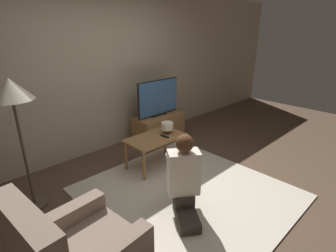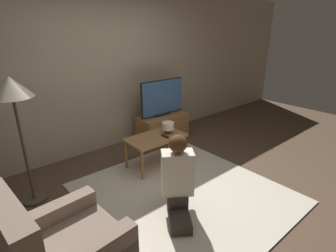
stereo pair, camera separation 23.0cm
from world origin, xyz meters
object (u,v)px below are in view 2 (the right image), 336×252
person_kneeling (178,177)px  table_lamp (168,127)px  coffee_table (156,140)px  tv (162,98)px  floor_lamp (12,95)px

person_kneeling → table_lamp: (0.72, 1.01, 0.10)m
coffee_table → table_lamp: table_lamp is taller
coffee_table → person_kneeling: person_kneeling is taller
tv → floor_lamp: 2.44m
floor_lamp → table_lamp: 2.05m
tv → coffee_table: 1.05m
coffee_table → table_lamp: bearing=-3.7°
tv → floor_lamp: floor_lamp is taller
floor_lamp → table_lamp: floor_lamp is taller
floor_lamp → person_kneeling: floor_lamp is taller
coffee_table → floor_lamp: (-1.66, 0.28, 0.89)m
coffee_table → floor_lamp: floor_lamp is taller
floor_lamp → tv: bearing=9.8°
tv → table_lamp: (-0.46, -0.70, -0.23)m
tv → floor_lamp: (-2.35, -0.40, 0.50)m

